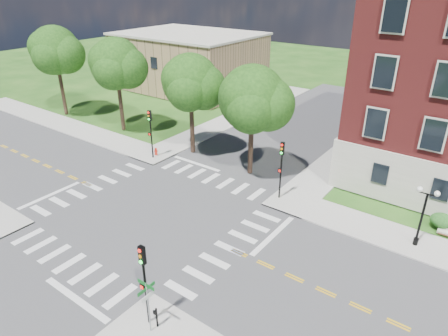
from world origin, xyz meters
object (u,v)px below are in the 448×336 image
Objects in this scene: fire_hydrant at (156,152)px; push_button_post at (156,317)px; twin_lamp_west at (423,214)px; street_sign_pole at (147,298)px; traffic_signal_se at (144,276)px; traffic_signal_ne at (281,163)px; traffic_signal_nw at (151,128)px.

push_button_post is at bearing -44.77° from fire_hydrant.
push_button_post is at bearing -120.51° from twin_lamp_west.
street_sign_pole is 4.13× the size of fire_hydrant.
traffic_signal_ne is at bearing 93.37° from traffic_signal_se.
fire_hydrant is at bearing 179.34° from traffic_signal_ne.
push_button_post reaches higher than fire_hydrant.
street_sign_pole is at bearing -35.69° from traffic_signal_se.
street_sign_pole is at bearing -45.60° from fire_hydrant.
traffic_signal_ne is 14.31m from fire_hydrant.
twin_lamp_west is 17.95m from street_sign_pole.
traffic_signal_se is 15.27m from traffic_signal_ne.
twin_lamp_west is at bearing 58.02° from traffic_signal_se.
traffic_signal_nw is at bearing -179.04° from twin_lamp_west.
traffic_signal_ne is at bearing 1.95° from traffic_signal_nw.
push_button_post is 21.84m from fire_hydrant.
traffic_signal_nw is 2.80m from fire_hydrant.
traffic_signal_ne reaches higher than push_button_post.
push_button_post is 1.60× the size of fire_hydrant.
fire_hydrant is at bearing 179.47° from twin_lamp_west.
street_sign_pole is at bearing -44.78° from traffic_signal_nw.
traffic_signal_nw is 21.49m from street_sign_pole.
twin_lamp_west is 5.64× the size of fire_hydrant.
twin_lamp_west reaches higher than fire_hydrant.
twin_lamp_west reaches higher than street_sign_pole.
traffic_signal_se is at bearing -121.98° from twin_lamp_west.
fire_hydrant is (-14.05, 0.16, -2.72)m from traffic_signal_ne.
traffic_signal_nw is 6.40× the size of fire_hydrant.
traffic_signal_se is at bearing -86.63° from traffic_signal_ne.
traffic_signal_ne is 10.40m from twin_lamp_west.
fire_hydrant is at bearing 106.85° from traffic_signal_nw.
traffic_signal_se is 20.88m from traffic_signal_nw.
traffic_signal_se is 21.64m from fire_hydrant.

